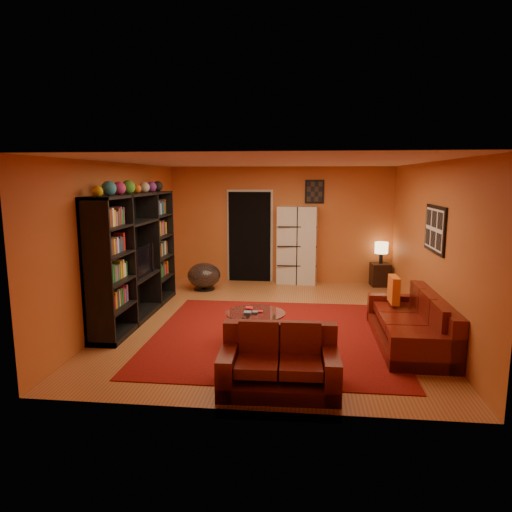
# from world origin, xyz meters

# --- Properties ---
(floor) EXTENTS (6.00, 6.00, 0.00)m
(floor) POSITION_xyz_m (0.00, 0.00, 0.00)
(floor) COLOR brown
(floor) RESTS_ON ground
(ceiling) EXTENTS (6.00, 6.00, 0.00)m
(ceiling) POSITION_xyz_m (0.00, 0.00, 2.60)
(ceiling) COLOR white
(ceiling) RESTS_ON wall_back
(wall_back) EXTENTS (6.00, 0.00, 6.00)m
(wall_back) POSITION_xyz_m (0.00, 3.00, 1.30)
(wall_back) COLOR #BA5B28
(wall_back) RESTS_ON floor
(wall_front) EXTENTS (6.00, 0.00, 6.00)m
(wall_front) POSITION_xyz_m (0.00, -3.00, 1.30)
(wall_front) COLOR #BA5B28
(wall_front) RESTS_ON floor
(wall_left) EXTENTS (0.00, 6.00, 6.00)m
(wall_left) POSITION_xyz_m (-2.50, 0.00, 1.30)
(wall_left) COLOR #BA5B28
(wall_left) RESTS_ON floor
(wall_right) EXTENTS (0.00, 6.00, 6.00)m
(wall_right) POSITION_xyz_m (2.50, 0.00, 1.30)
(wall_right) COLOR #BA5B28
(wall_right) RESTS_ON floor
(rug) EXTENTS (3.60, 3.60, 0.01)m
(rug) POSITION_xyz_m (0.10, -0.70, 0.01)
(rug) COLOR #600C0A
(rug) RESTS_ON floor
(doorway) EXTENTS (0.95, 0.10, 2.04)m
(doorway) POSITION_xyz_m (-0.70, 2.96, 1.02)
(doorway) COLOR black
(doorway) RESTS_ON floor
(wall_art_right) EXTENTS (0.03, 1.00, 0.70)m
(wall_art_right) POSITION_xyz_m (2.48, -0.30, 1.60)
(wall_art_right) COLOR black
(wall_art_right) RESTS_ON wall_right
(wall_art_back) EXTENTS (0.42, 0.03, 0.52)m
(wall_art_back) POSITION_xyz_m (0.75, 2.98, 2.05)
(wall_art_back) COLOR black
(wall_art_back) RESTS_ON wall_back
(entertainment_unit) EXTENTS (0.45, 3.00, 2.10)m
(entertainment_unit) POSITION_xyz_m (-2.27, 0.00, 1.05)
(entertainment_unit) COLOR black
(entertainment_unit) RESTS_ON floor
(tv) EXTENTS (0.89, 0.12, 0.51)m
(tv) POSITION_xyz_m (-2.23, -0.01, 0.98)
(tv) COLOR black
(tv) RESTS_ON entertainment_unit
(sofa) EXTENTS (0.89, 2.16, 0.85)m
(sofa) POSITION_xyz_m (2.14, -0.85, 0.29)
(sofa) COLOR #4C0E0A
(sofa) RESTS_ON rug
(loveseat) EXTENTS (1.35, 0.83, 0.85)m
(loveseat) POSITION_xyz_m (0.28, -2.42, 0.29)
(loveseat) COLOR #4C0E0A
(loveseat) RESTS_ON rug
(throw_pillow) EXTENTS (0.12, 0.42, 0.42)m
(throw_pillow) POSITION_xyz_m (1.95, -0.18, 0.63)
(throw_pillow) COLOR orange
(throw_pillow) RESTS_ON sofa
(coffee_table) EXTENTS (0.86, 0.86, 0.43)m
(coffee_table) POSITION_xyz_m (-0.14, -1.01, 0.39)
(coffee_table) COLOR silver
(coffee_table) RESTS_ON floor
(storage_cabinet) EXTENTS (0.90, 0.47, 1.73)m
(storage_cabinet) POSITION_xyz_m (0.38, 2.80, 0.87)
(storage_cabinet) COLOR beige
(storage_cabinet) RESTS_ON floor
(bowl_chair) EXTENTS (0.70, 0.70, 0.57)m
(bowl_chair) POSITION_xyz_m (-1.56, 1.99, 0.31)
(bowl_chair) COLOR black
(bowl_chair) RESTS_ON floor
(side_table) EXTENTS (0.43, 0.43, 0.50)m
(side_table) POSITION_xyz_m (2.22, 2.75, 0.25)
(side_table) COLOR black
(side_table) RESTS_ON floor
(table_lamp) EXTENTS (0.28, 0.28, 0.47)m
(table_lamp) POSITION_xyz_m (2.22, 2.75, 0.83)
(table_lamp) COLOR black
(table_lamp) RESTS_ON side_table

